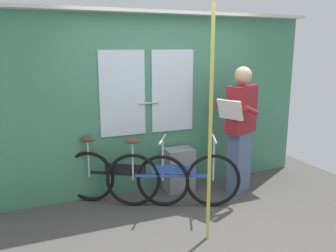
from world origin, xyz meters
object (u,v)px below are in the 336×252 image
object	(u,v)px
bicycle_leaning_behind	(172,178)
passenger_reading_newspaper	(240,128)
trash_bin_by_wall	(179,170)
handrail_pole	(210,128)
bicycle_near_door	(125,177)

from	to	relation	value
bicycle_leaning_behind	passenger_reading_newspaper	xyz separation A→B (m)	(1.02, 0.08, 0.54)
bicycle_leaning_behind	trash_bin_by_wall	distance (m)	0.52
handrail_pole	bicycle_near_door	bearing A→B (deg)	116.23
passenger_reading_newspaper	handrail_pole	xyz separation A→B (m)	(-0.98, -0.93, 0.28)
bicycle_near_door	bicycle_leaning_behind	distance (m)	0.60
bicycle_leaning_behind	handrail_pole	size ratio (longest dim) A/B	0.66
handrail_pole	trash_bin_by_wall	bearing A→B (deg)	79.11
passenger_reading_newspaper	trash_bin_by_wall	xyz separation A→B (m)	(-0.74, 0.35, -0.61)
bicycle_near_door	trash_bin_by_wall	size ratio (longest dim) A/B	2.35
passenger_reading_newspaper	handrail_pole	world-z (taller)	handrail_pole
bicycle_near_door	handrail_pole	world-z (taller)	handrail_pole
trash_bin_by_wall	bicycle_near_door	bearing A→B (deg)	-170.67
bicycle_near_door	passenger_reading_newspaper	size ratio (longest dim) A/B	0.82
bicycle_near_door	trash_bin_by_wall	distance (m)	0.82
passenger_reading_newspaper	trash_bin_by_wall	bearing A→B (deg)	-50.26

